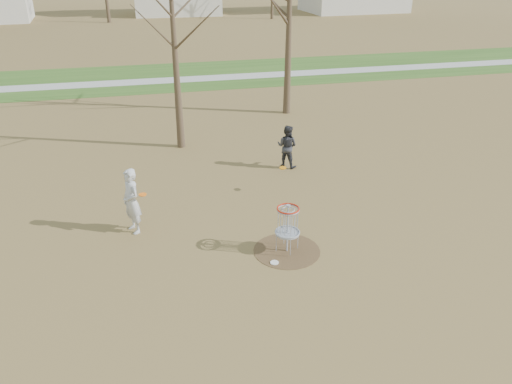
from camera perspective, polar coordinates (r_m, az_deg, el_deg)
ground at (r=13.51m, az=3.54°, el=-6.72°), size 160.00×160.00×0.00m
green_band at (r=32.84m, az=-7.10°, el=13.10°), size 160.00×8.00×0.01m
footpath at (r=31.87m, az=-6.88°, el=12.73°), size 160.00×1.50×0.01m
dirt_circle at (r=13.51m, az=3.54°, el=-6.70°), size 1.80×1.80×0.01m
player_standing at (r=14.34m, az=-14.04°, el=-1.04°), size 0.72×0.83×1.92m
player_throwing at (r=18.32m, az=3.57°, el=5.23°), size 0.98×0.95×1.59m
disc_grounded at (r=13.00m, az=2.12°, el=-8.06°), size 0.22×0.22×0.02m
discs_in_play at (r=15.05m, az=-3.93°, el=1.44°), size 4.70×1.83×0.36m
disc_golf_basket at (r=13.04m, az=3.65°, el=-3.34°), size 0.64×0.64×1.35m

